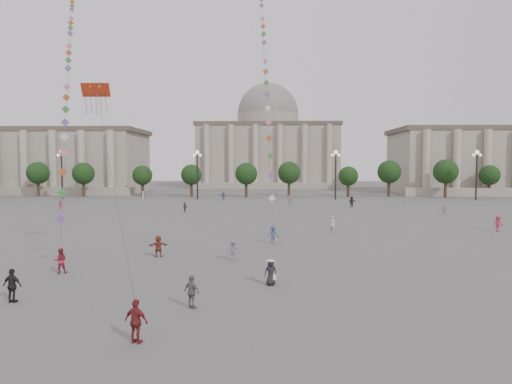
{
  "coord_description": "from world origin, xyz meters",
  "views": [
    {
      "loc": [
        0.95,
        -28.88,
        7.65
      ],
      "look_at": [
        -0.35,
        12.0,
        5.15
      ],
      "focal_mm": 32.0,
      "sensor_mm": 36.0,
      "label": 1
    }
  ],
  "objects": [
    {
      "name": "person_crowd_12",
      "position": [
        -12.74,
        43.38,
        0.8
      ],
      "size": [
        1.29,
        1.47,
        1.61
      ],
      "primitive_type": "imported",
      "rotation": [
        0.0,
        0.0,
        2.23
      ],
      "color": "slate",
      "rests_on": "ground"
    },
    {
      "name": "person_crowd_4",
      "position": [
        4.7,
        59.51,
        0.84
      ],
      "size": [
        1.25,
        1.57,
        1.67
      ],
      "primitive_type": "imported",
      "rotation": [
        0.0,
        0.0,
        4.14
      ],
      "color": "#B3B4AF",
      "rests_on": "ground"
    },
    {
      "name": "lamp_post_far_east",
      "position": [
        45.0,
        70.0,
        7.35
      ],
      "size": [
        2.0,
        0.9,
        10.65
      ],
      "color": "#262628",
      "rests_on": "ground"
    },
    {
      "name": "hall_central",
      "position": [
        0.0,
        129.22,
        14.23
      ],
      "size": [
        48.3,
        34.3,
        35.5
      ],
      "color": "gray",
      "rests_on": "ground"
    },
    {
      "name": "tourist_0",
      "position": [
        -4.76,
        -10.0,
        0.95
      ],
      "size": [
        1.21,
        0.81,
        1.91
      ],
      "primitive_type": "imported",
      "rotation": [
        0.0,
        0.0,
        2.8
      ],
      "color": "maroon",
      "rests_on": "ground"
    },
    {
      "name": "kite_train_mid",
      "position": [
        -0.12,
        37.56,
        26.04
      ],
      "size": [
        3.23,
        42.79,
        62.59
      ],
      "color": "#3F3F3F",
      "rests_on": "ground"
    },
    {
      "name": "tourist_4",
      "position": [
        -13.29,
        -4.54,
        0.95
      ],
      "size": [
        1.18,
        0.64,
        1.9
      ],
      "primitive_type": "imported",
      "rotation": [
        0.0,
        0.0,
        2.97
      ],
      "color": "black",
      "rests_on": "ground"
    },
    {
      "name": "hat_person",
      "position": [
        0.98,
        -0.44,
        0.87
      ],
      "size": [
        0.92,
        0.72,
        1.69
      ],
      "color": "black",
      "rests_on": "ground"
    },
    {
      "name": "lamp_post_far_west",
      "position": [
        -45.0,
        70.0,
        7.35
      ],
      "size": [
        2.0,
        0.9,
        10.65
      ],
      "color": "#262628",
      "rests_on": "ground"
    },
    {
      "name": "kite_flyer_0",
      "position": [
        -13.77,
        2.26,
        0.89
      ],
      "size": [
        1.04,
        0.93,
        1.78
      ],
      "primitive_type": "imported",
      "rotation": [
        0.0,
        0.0,
        3.49
      ],
      "color": "maroon",
      "rests_on": "ground"
    },
    {
      "name": "tourist_3",
      "position": [
        -3.2,
        -5.22,
        0.89
      ],
      "size": [
        1.1,
        0.96,
        1.78
      ],
      "primitive_type": "imported",
      "rotation": [
        0.0,
        0.0,
        2.53
      ],
      "color": "slate",
      "rests_on": "ground"
    },
    {
      "name": "ground",
      "position": [
        0.0,
        0.0,
        0.0
      ],
      "size": [
        360.0,
        360.0,
        0.0
      ],
      "primitive_type": "plane",
      "color": "#5B5956",
      "rests_on": "ground"
    },
    {
      "name": "dragon_kite",
      "position": [
        -12.59,
        6.42,
        12.62
      ],
      "size": [
        5.09,
        8.62,
        21.89
      ],
      "color": "#AB2C12",
      "rests_on": "ground"
    },
    {
      "name": "tree_row",
      "position": [
        0.0,
        78.0,
        5.39
      ],
      "size": [
        137.12,
        5.12,
        8.0
      ],
      "color": "#382B1C",
      "rests_on": "ground"
    },
    {
      "name": "kite_train_west",
      "position": [
        -23.92,
        27.63,
        22.02
      ],
      "size": [
        19.69,
        47.61,
        64.57
      ],
      "color": "#3F3F3F",
      "rests_on": "ground"
    },
    {
      "name": "person_crowd_10",
      "position": [
        -26.46,
        68.0,
        0.93
      ],
      "size": [
        0.47,
        0.7,
        1.87
      ],
      "primitive_type": "imported",
      "rotation": [
        0.0,
        0.0,
        1.61
      ],
      "color": "white",
      "rests_on": "ground"
    },
    {
      "name": "kite_flyer_1",
      "position": [
        1.21,
        14.65,
        0.88
      ],
      "size": [
        1.27,
        0.95,
        1.76
      ],
      "primitive_type": "imported",
      "rotation": [
        0.0,
        0.0,
        0.29
      ],
      "color": "#354D78",
      "rests_on": "ground"
    },
    {
      "name": "person_crowd_6",
      "position": [
        -2.0,
        6.8,
        0.84
      ],
      "size": [
        1.18,
        0.81,
        1.68
      ],
      "primitive_type": "imported",
      "rotation": [
        0.0,
        0.0,
        0.19
      ],
      "color": "slate",
      "rests_on": "ground"
    },
    {
      "name": "person_crowd_2",
      "position": [
        -34.1,
        45.74,
        0.78
      ],
      "size": [
        1.11,
        1.13,
        1.56
      ],
      "primitive_type": "imported",
      "rotation": [
        0.0,
        0.0,
        0.81
      ],
      "color": "#9C2A45",
      "rests_on": "ground"
    },
    {
      "name": "lamp_post_mid_west",
      "position": [
        -15.0,
        70.0,
        7.35
      ],
      "size": [
        2.0,
        0.9,
        10.65
      ],
      "color": "#262628",
      "rests_on": "ground"
    },
    {
      "name": "person_crowd_8",
      "position": [
        26.82,
        23.41,
        0.9
      ],
      "size": [
        1.27,
        0.88,
        1.8
      ],
      "primitive_type": "imported",
      "rotation": [
        0.0,
        0.0,
        0.19
      ],
      "color": "#9B2A3F",
      "rests_on": "ground"
    },
    {
      "name": "lamp_post_mid_east",
      "position": [
        15.0,
        70.0,
        7.35
      ],
      "size": [
        2.0,
        0.9,
        10.65
      ],
      "color": "#262628",
      "rests_on": "ground"
    },
    {
      "name": "person_crowd_13",
      "position": [
        7.83,
        21.57,
        0.97
      ],
      "size": [
        0.85,
        0.74,
        1.95
      ],
      "primitive_type": "imported",
      "rotation": [
        0.0,
        0.0,
        2.66
      ],
      "color": "beige",
      "rests_on": "ground"
    },
    {
      "name": "person_crowd_7",
      "position": [
        27.22,
        40.52,
        0.81
      ],
      "size": [
        1.53,
        0.59,
        1.62
      ],
      "primitive_type": "imported",
      "rotation": [
        0.0,
        0.0,
        3.07
      ],
      "color": "beige",
      "rests_on": "ground"
    },
    {
      "name": "person_crowd_0",
      "position": [
        -9.15,
        67.98,
        0.86
      ],
      "size": [
        1.08,
        0.87,
        1.72
      ],
      "primitive_type": "imported",
      "rotation": [
        0.0,
        0.0,
        0.53
      ],
      "color": "#335174",
      "rests_on": "ground"
    },
    {
      "name": "tourist_2",
      "position": [
        -8.31,
        8.15,
        0.88
      ],
      "size": [
        1.72,
        1.02,
        1.76
      ],
      "primitive_type": "imported",
      "rotation": [
        0.0,
        0.0,
        3.47
      ],
      "color": "brown",
      "rests_on": "ground"
    },
    {
      "name": "person_crowd_9",
      "position": [
        15.4,
        52.27,
        0.97
      ],
      "size": [
        1.75,
        1.61,
        1.95
      ],
      "primitive_type": "imported",
      "rotation": [
        0.0,
        0.0,
        0.71
      ],
      "color": "#222428",
      "rests_on": "ground"
    }
  ]
}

